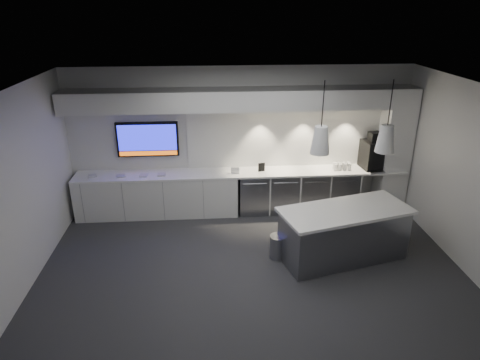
{
  "coord_description": "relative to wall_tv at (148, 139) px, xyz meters",
  "views": [
    {
      "loc": [
        -0.65,
        -6.02,
        4.12
      ],
      "look_at": [
        -0.11,
        1.1,
        1.16
      ],
      "focal_mm": 32.0,
      "sensor_mm": 36.0,
      "label": 1
    }
  ],
  "objects": [
    {
      "name": "fridge_unit_c",
      "position": [
        3.41,
        -0.27,
        -1.13
      ],
      "size": [
        0.6,
        0.61,
        0.85
      ],
      "primitive_type": "cube",
      "color": "gray",
      "rests_on": "floor"
    },
    {
      "name": "ceiling",
      "position": [
        1.9,
        -2.45,
        1.44
      ],
      "size": [
        7.0,
        7.0,
        0.0
      ],
      "primitive_type": "plane",
      "rotation": [
        3.14,
        0.0,
        0.0
      ],
      "color": "black",
      "rests_on": "wall_back"
    },
    {
      "name": "fridge_unit_b",
      "position": [
        2.78,
        -0.27,
        -1.13
      ],
      "size": [
        0.6,
        0.61,
        0.85
      ],
      "primitive_type": "cube",
      "color": "gray",
      "rests_on": "floor"
    },
    {
      "name": "bin",
      "position": [
        2.39,
        -2.12,
        -1.35
      ],
      "size": [
        0.31,
        0.31,
        0.42
      ],
      "primitive_type": "cylinder",
      "rotation": [
        0.0,
        0.0,
        -0.05
      ],
      "color": "gray",
      "rests_on": "floor"
    },
    {
      "name": "backsplash",
      "position": [
        3.1,
        0.03,
        -0.01
      ],
      "size": [
        4.6,
        0.03,
        1.3
      ],
      "primitive_type": "cube",
      "color": "white",
      "rests_on": "wall_back"
    },
    {
      "name": "pendant_left",
      "position": [
        2.98,
        -2.2,
        0.59
      ],
      "size": [
        0.31,
        0.31,
        1.14
      ],
      "color": "white",
      "rests_on": "ceiling"
    },
    {
      "name": "wall_front",
      "position": [
        1.9,
        -4.95,
        -0.06
      ],
      "size": [
        7.0,
        0.0,
        7.0
      ],
      "primitive_type": "plane",
      "rotation": [
        -1.57,
        0.0,
        0.0
      ],
      "color": "silver",
      "rests_on": "floor"
    },
    {
      "name": "wall_right",
      "position": [
        5.4,
        -2.45,
        -0.06
      ],
      "size": [
        0.0,
        7.0,
        7.0
      ],
      "primitive_type": "plane",
      "rotation": [
        1.57,
        0.0,
        -1.57
      ],
      "color": "silver",
      "rests_on": "floor"
    },
    {
      "name": "tray_b",
      "position": [
        -0.53,
        -0.35,
        -0.65
      ],
      "size": [
        0.19,
        0.19,
        0.02
      ],
      "primitive_type": "cube",
      "rotation": [
        0.0,
        0.0,
        0.24
      ],
      "color": "#BABABA",
      "rests_on": "back_counter"
    },
    {
      "name": "back_counter",
      "position": [
        1.9,
        -0.27,
        -0.68
      ],
      "size": [
        6.8,
        0.65,
        0.04
      ],
      "primitive_type": "cube",
      "color": "white",
      "rests_on": "left_base_cabinets"
    },
    {
      "name": "tray_d",
      "position": [
        0.27,
        -0.34,
        -0.65
      ],
      "size": [
        0.17,
        0.17,
        0.02
      ],
      "primitive_type": "cube",
      "rotation": [
        0.0,
        0.0,
        0.04
      ],
      "color": "#BABABA",
      "rests_on": "back_counter"
    },
    {
      "name": "fridge_unit_a",
      "position": [
        2.15,
        -0.27,
        -1.13
      ],
      "size": [
        0.6,
        0.61,
        0.85
      ],
      "primitive_type": "cube",
      "color": "gray",
      "rests_on": "floor"
    },
    {
      "name": "floor",
      "position": [
        1.9,
        -2.45,
        -1.56
      ],
      "size": [
        7.0,
        7.0,
        0.0
      ],
      "primitive_type": "plane",
      "color": "#303033",
      "rests_on": "ground"
    },
    {
      "name": "wall_back",
      "position": [
        1.9,
        0.05,
        -0.06
      ],
      "size": [
        7.0,
        0.0,
        7.0
      ],
      "primitive_type": "plane",
      "rotation": [
        1.57,
        0.0,
        0.0
      ],
      "color": "silver",
      "rests_on": "floor"
    },
    {
      "name": "coffee_machine",
      "position": [
        4.66,
        -0.25,
        -0.34
      ],
      "size": [
        0.48,
        0.64,
        0.78
      ],
      "rotation": [
        0.0,
        0.0,
        0.12
      ],
      "color": "black",
      "rests_on": "back_counter"
    },
    {
      "name": "cup_cluster",
      "position": [
        4.0,
        -0.31,
        -0.59
      ],
      "size": [
        0.36,
        0.17,
        0.15
      ],
      "primitive_type": null,
      "color": "white",
      "rests_on": "back_counter"
    },
    {
      "name": "pendant_right",
      "position": [
        4.02,
        -2.2,
        0.59
      ],
      "size": [
        0.31,
        0.31,
        1.14
      ],
      "color": "white",
      "rests_on": "ceiling"
    },
    {
      "name": "island",
      "position": [
        3.5,
        -2.2,
        -1.09
      ],
      "size": [
        2.37,
        1.47,
        0.93
      ],
      "rotation": [
        0.0,
        0.0,
        0.26
      ],
      "color": "gray",
      "rests_on": "floor"
    },
    {
      "name": "column",
      "position": [
        5.1,
        -0.25,
        -0.26
      ],
      "size": [
        0.55,
        0.55,
        2.6
      ],
      "primitive_type": "cube",
      "color": "white",
      "rests_on": "floor"
    },
    {
      "name": "tray_a",
      "position": [
        -1.11,
        -0.3,
        -0.65
      ],
      "size": [
        0.21,
        0.21,
        0.02
      ],
      "primitive_type": "cube",
      "rotation": [
        0.0,
        0.0,
        0.35
      ],
      "color": "#BABABA",
      "rests_on": "back_counter"
    },
    {
      "name": "left_base_cabinets",
      "position": [
        0.15,
        -0.27,
        -1.13
      ],
      "size": [
        3.3,
        0.63,
        0.86
      ],
      "primitive_type": "cube",
      "color": "white",
      "rests_on": "floor"
    },
    {
      "name": "wall_tv",
      "position": [
        0.0,
        0.0,
        0.0
      ],
      "size": [
        1.25,
        0.07,
        0.72
      ],
      "color": "black",
      "rests_on": "wall_back"
    },
    {
      "name": "wall_left",
      "position": [
        -1.6,
        -2.45,
        -0.06
      ],
      "size": [
        0.0,
        7.0,
        7.0
      ],
      "primitive_type": "plane",
      "rotation": [
        1.57,
        0.0,
        1.57
      ],
      "color": "silver",
      "rests_on": "floor"
    },
    {
      "name": "fridge_unit_d",
      "position": [
        4.04,
        -0.27,
        -1.13
      ],
      "size": [
        0.6,
        0.61,
        0.85
      ],
      "primitive_type": "cube",
      "color": "gray",
      "rests_on": "floor"
    },
    {
      "name": "soffit",
      "position": [
        1.9,
        -0.25,
        0.84
      ],
      "size": [
        6.9,
        0.6,
        0.4
      ],
      "primitive_type": "cube",
      "color": "white",
      "rests_on": "wall_back"
    },
    {
      "name": "sign_white",
      "position": [
        1.76,
        -0.36,
        -0.59
      ],
      "size": [
        0.18,
        0.06,
        0.14
      ],
      "primitive_type": "cube",
      "rotation": [
        0.0,
        0.0,
        -0.23
      ],
      "color": "white",
      "rests_on": "back_counter"
    },
    {
      "name": "tray_c",
      "position": [
        -0.09,
        -0.36,
        -0.65
      ],
      "size": [
        0.18,
        0.18,
        0.02
      ],
      "primitive_type": "cube",
      "rotation": [
        0.0,
        0.0,
        -0.11
      ],
      "color": "#BABABA",
      "rests_on": "back_counter"
    },
    {
      "name": "sign_black",
      "position": [
        2.31,
        -0.27,
        -0.57
      ],
      "size": [
        0.14,
        0.05,
        0.18
      ],
      "primitive_type": "cube",
      "rotation": [
        0.0,
        0.0,
        0.2
      ],
      "color": "black",
      "rests_on": "back_counter"
    }
  ]
}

